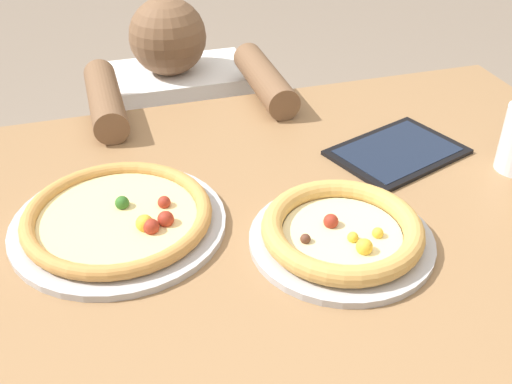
# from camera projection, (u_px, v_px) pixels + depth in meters

# --- Properties ---
(dining_table) EXTENTS (1.27, 0.89, 0.75)m
(dining_table) POSITION_uv_depth(u_px,v_px,m) (300.00, 255.00, 1.10)
(dining_table) COLOR #936D47
(dining_table) RESTS_ON ground
(pizza_near) EXTENTS (0.29, 0.29, 0.04)m
(pizza_near) POSITION_uv_depth(u_px,v_px,m) (342.00, 233.00, 0.95)
(pizza_near) COLOR #B7B7BC
(pizza_near) RESTS_ON dining_table
(pizza_far) EXTENTS (0.35, 0.35, 0.04)m
(pizza_far) POSITION_uv_depth(u_px,v_px,m) (119.00, 218.00, 0.99)
(pizza_far) COLOR #B7B7BC
(pizza_far) RESTS_ON dining_table
(tablet) EXTENTS (0.28, 0.24, 0.01)m
(tablet) POSITION_uv_depth(u_px,v_px,m) (397.00, 152.00, 1.18)
(tablet) COLOR black
(tablet) RESTS_ON dining_table
(diner_seated) EXTENTS (0.42, 0.53, 0.92)m
(diner_seated) POSITION_uv_depth(u_px,v_px,m) (180.00, 179.00, 1.73)
(diner_seated) COLOR #333847
(diner_seated) RESTS_ON ground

